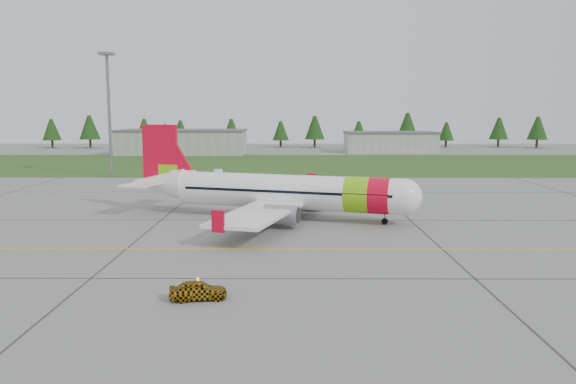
{
  "coord_description": "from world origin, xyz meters",
  "views": [
    {
      "loc": [
        -1.98,
        -35.26,
        10.7
      ],
      "look_at": [
        -2.25,
        17.93,
        3.16
      ],
      "focal_mm": 35.0,
      "sensor_mm": 36.0,
      "label": 1
    }
  ],
  "objects": [
    {
      "name": "follow_me_car",
      "position": [
        -7.32,
        -4.09,
        1.65
      ],
      "size": [
        1.32,
        1.49,
        3.31
      ],
      "primitive_type": "imported",
      "rotation": [
        0.0,
        0.0,
        1.72
      ],
      "color": "#CE900B",
      "rests_on": "ground"
    },
    {
      "name": "grass_strip",
      "position": [
        0.0,
        82.0,
        0.01
      ],
      "size": [
        320.0,
        50.0,
        0.03
      ],
      "primitive_type": "cube",
      "color": "#30561E",
      "rests_on": "ground"
    },
    {
      "name": "hangar_west",
      "position": [
        -30.0,
        110.0,
        3.0
      ],
      "size": [
        32.0,
        14.0,
        6.0
      ],
      "primitive_type": "cube",
      "color": "#A8A8A3",
      "rests_on": "ground"
    },
    {
      "name": "hangar_east",
      "position": [
        25.0,
        118.0,
        2.6
      ],
      "size": [
        24.0,
        12.0,
        5.2
      ],
      "primitive_type": "cube",
      "color": "#A8A8A3",
      "rests_on": "ground"
    },
    {
      "name": "ground",
      "position": [
        0.0,
        0.0,
        0.0
      ],
      "size": [
        320.0,
        320.0,
        0.0
      ],
      "primitive_type": "plane",
      "color": "gray",
      "rests_on": "ground"
    },
    {
      "name": "floodlight_mast",
      "position": [
        -32.0,
        58.0,
        10.0
      ],
      "size": [
        0.5,
        0.5,
        20.0
      ],
      "primitive_type": "cylinder",
      "color": "slate",
      "rests_on": "ground"
    },
    {
      "name": "treeline",
      "position": [
        0.0,
        138.0,
        5.0
      ],
      "size": [
        160.0,
        8.0,
        10.0
      ],
      "primitive_type": null,
      "color": "#1C3F14",
      "rests_on": "ground"
    },
    {
      "name": "aircraft",
      "position": [
        -2.97,
        21.15,
        2.72
      ],
      "size": [
        30.29,
        28.63,
        9.42
      ],
      "rotation": [
        0.0,
        0.0,
        -0.3
      ],
      "color": "white",
      "rests_on": "ground"
    },
    {
      "name": "service_van",
      "position": [
        -14.14,
        57.95,
        1.98
      ],
      "size": [
        1.64,
        1.58,
        3.96
      ],
      "primitive_type": "imported",
      "rotation": [
        0.0,
        0.0,
        0.22
      ],
      "color": "white",
      "rests_on": "ground"
    },
    {
      "name": "taxi_guideline",
      "position": [
        0.0,
        8.0,
        0.01
      ],
      "size": [
        120.0,
        0.25,
        0.02
      ],
      "primitive_type": "cube",
      "color": "gold",
      "rests_on": "ground"
    }
  ]
}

